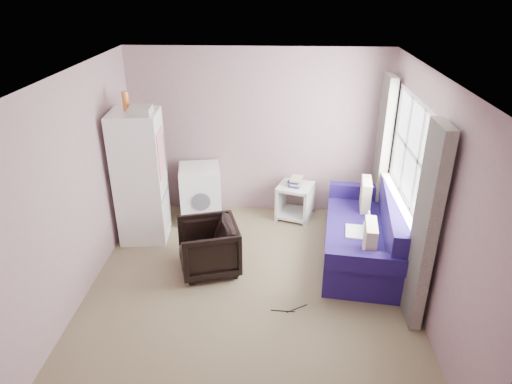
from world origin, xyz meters
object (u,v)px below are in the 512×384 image
Objects in this scene: fridge at (140,177)px; washing_machine at (201,192)px; armchair at (208,245)px; side_table at (295,199)px; sofa at (366,236)px.

fridge reaches higher than washing_machine.
armchair is 1.82m from side_table.
side_table is at bearing 136.95° from sofa.
fridge is 2.46× the size of washing_machine.
armchair is 0.35× the size of sofa.
fridge is at bearing -143.99° from armchair.
side_table is at bearing -5.78° from washing_machine.
fridge is at bearing -162.69° from side_table.
sofa is (2.00, 0.38, -0.04)m from armchair.
armchair is 1.38m from washing_machine.
washing_machine is (-0.31, 1.34, 0.08)m from armchair.
side_table is at bearing 12.54° from fridge.
armchair is 1.39m from fridge.
sofa reaches higher than armchair.
washing_machine is at bearing 33.84° from fridge.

